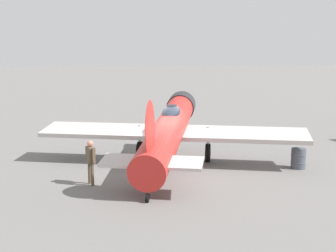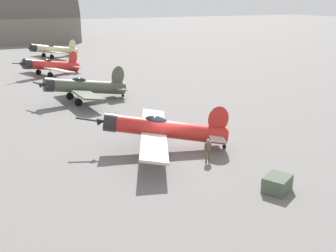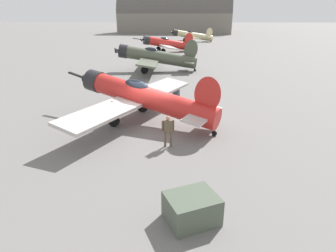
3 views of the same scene
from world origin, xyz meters
The scene contains 4 objects.
ground_plane centered at (0.00, 0.00, 0.00)m, with size 400.00×400.00×0.00m, color slate.
airplane_foreground centered at (-0.45, 0.21, 1.59)m, with size 10.36×11.20×3.33m.
ground_crew_mechanic centered at (1.38, -3.27, 0.98)m, with size 0.62×0.33×1.63m.
fuel_drum centered at (1.31, 5.25, 0.42)m, with size 0.63×0.63×0.84m.
Camera 1 is at (16.66, -4.59, 4.57)m, focal length 46.11 mm.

